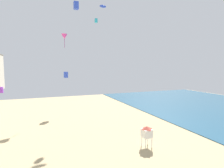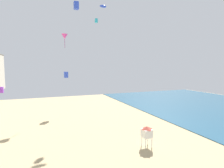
{
  "view_description": "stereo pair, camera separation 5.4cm",
  "coord_description": "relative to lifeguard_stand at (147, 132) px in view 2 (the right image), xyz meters",
  "views": [
    {
      "loc": [
        -1.65,
        -0.99,
        9.5
      ],
      "look_at": [
        6.28,
        18.87,
        7.64
      ],
      "focal_mm": 27.62,
      "sensor_mm": 36.0,
      "label": 1
    },
    {
      "loc": [
        -1.6,
        -1.01,
        9.5
      ],
      "look_at": [
        6.28,
        18.87,
        7.64
      ],
      "focal_mm": 27.62,
      "sensor_mm": 36.0,
      "label": 2
    }
  ],
  "objects": [
    {
      "name": "kite_purple_box",
      "position": [
        -18.56,
        17.77,
        4.0
      ],
      "size": [
        0.66,
        0.66,
        1.03
      ],
      "color": "purple"
    },
    {
      "name": "kite_blue_box",
      "position": [
        -6.97,
        21.17,
        6.43
      ],
      "size": [
        0.83,
        0.83,
        1.31
      ],
      "color": "blue"
    },
    {
      "name": "kite_cyan_box",
      "position": [
        -1.33,
        16.76,
        17.37
      ],
      "size": [
        0.49,
        0.49,
        0.78
      ],
      "color": "#2DB7CC"
    },
    {
      "name": "kite_magenta_delta",
      "position": [
        -6.98,
        22.09,
        14.76
      ],
      "size": [
        1.3,
        1.3,
        2.96
      ],
      "color": "#DB3D9E"
    },
    {
      "name": "kite_blue_parafoil",
      "position": [
        0.73,
        18.55,
        21.0
      ],
      "size": [
        1.48,
        0.41,
        0.58
      ],
      "color": "blue"
    },
    {
      "name": "kite_blue_box_2",
      "position": [
        -5.9,
        13.41,
        18.59
      ],
      "size": [
        0.8,
        0.8,
        1.25
      ],
      "color": "blue"
    },
    {
      "name": "lifeguard_stand",
      "position": [
        0.0,
        0.0,
        0.0
      ],
      "size": [
        1.1,
        1.1,
        2.55
      ],
      "rotation": [
        0.0,
        0.0,
        0.05
      ],
      "color": "white",
      "rests_on": "ground"
    }
  ]
}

